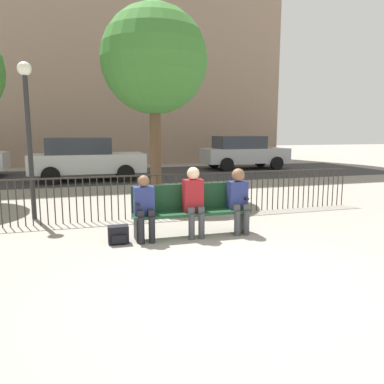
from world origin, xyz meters
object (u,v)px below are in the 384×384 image
at_px(seated_person_2, 238,196).
at_px(tree_0, 154,61).
at_px(backpack, 118,235).
at_px(parked_car_0, 86,158).
at_px(park_bench, 191,208).
at_px(seated_person_0, 144,204).
at_px(parked_car_1, 243,152).
at_px(lamp_post, 28,115).
at_px(seated_person_1, 194,198).

xyz_separation_m(seated_person_2, tree_0, (-0.62, 4.56, 3.12)).
bearing_deg(backpack, parked_car_0, 92.31).
distance_m(park_bench, seated_person_0, 0.88).
relative_size(seated_person_2, parked_car_1, 0.28).
xyz_separation_m(tree_0, parked_car_0, (-1.91, 3.96, -2.97)).
height_order(park_bench, lamp_post, lamp_post).
bearing_deg(parked_car_0, lamp_post, -100.92).
relative_size(seated_person_1, tree_0, 0.23).
bearing_deg(lamp_post, backpack, -56.49).
height_order(seated_person_1, tree_0, tree_0).
bearing_deg(seated_person_1, backpack, -178.12).
bearing_deg(tree_0, seated_person_0, -103.70).
bearing_deg(parked_car_0, backpack, -87.69).
distance_m(seated_person_1, lamp_post, 3.97).
bearing_deg(parked_car_1, lamp_post, -135.62).
xyz_separation_m(tree_0, lamp_post, (-3.12, -2.26, -1.62)).
height_order(seated_person_2, backpack, seated_person_2).
bearing_deg(seated_person_1, parked_car_1, 61.56).
bearing_deg(seated_person_2, park_bench, 171.41).
bearing_deg(seated_person_1, tree_0, 87.03).
height_order(seated_person_0, seated_person_2, seated_person_2).
xyz_separation_m(parked_car_0, parked_car_1, (7.57, 2.36, 0.00)).
xyz_separation_m(seated_person_2, parked_car_0, (-2.53, 8.52, 0.16)).
xyz_separation_m(seated_person_2, lamp_post, (-3.73, 2.30, 1.50)).
distance_m(backpack, lamp_post, 3.46).
relative_size(seated_person_2, backpack, 3.59).
distance_m(seated_person_0, seated_person_2, 1.73).
height_order(seated_person_1, lamp_post, lamp_post).
distance_m(park_bench, parked_car_0, 8.56).
xyz_separation_m(seated_person_0, lamp_post, (-2.00, 2.30, 1.55)).
height_order(seated_person_1, parked_car_1, parked_car_1).
xyz_separation_m(seated_person_0, tree_0, (1.11, 4.56, 3.18)).
bearing_deg(parked_car_0, seated_person_2, -73.45).
distance_m(seated_person_2, backpack, 2.25).
xyz_separation_m(seated_person_1, tree_0, (0.24, 4.56, 3.11)).
distance_m(park_bench, lamp_post, 3.96).
xyz_separation_m(seated_person_1, parked_car_1, (5.89, 10.87, 0.14)).
relative_size(park_bench, seated_person_2, 1.75).
relative_size(backpack, tree_0, 0.06).
bearing_deg(lamp_post, parked_car_1, 44.38).
xyz_separation_m(seated_person_0, seated_person_2, (1.73, 0.00, 0.05)).
bearing_deg(seated_person_0, seated_person_1, 0.44).
bearing_deg(seated_person_2, lamp_post, 148.42).
relative_size(backpack, lamp_post, 0.10).
bearing_deg(lamp_post, seated_person_2, -31.58).
distance_m(seated_person_0, tree_0, 5.67).
distance_m(seated_person_0, parked_car_0, 8.56).
bearing_deg(parked_car_1, seated_person_1, -118.44).
height_order(tree_0, parked_car_0, tree_0).
relative_size(seated_person_0, lamp_post, 0.35).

